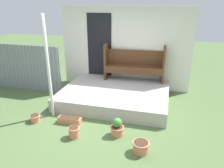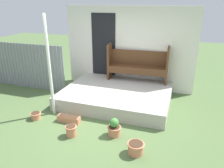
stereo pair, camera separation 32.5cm
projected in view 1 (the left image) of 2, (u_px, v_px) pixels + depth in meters
The scene contains 11 objects.
ground_plane at pixel (99, 120), 5.36m from camera, with size 24.00×24.00×0.00m, color #516B3D.
porch_slab at pixel (115, 95), 6.30m from camera, with size 2.97×2.29×0.36m.
house_wall at pixel (123, 48), 6.96m from camera, with size 4.17×0.08×2.60m.
fence_corrugated at pixel (15, 67), 6.98m from camera, with size 3.20×0.05×1.47m.
support_post at pixel (48, 69), 5.13m from camera, with size 0.07×0.07×2.48m.
bench at pixel (134, 63), 6.78m from camera, with size 1.87×0.50×1.12m.
flower_pot_left at pixel (35, 118), 5.25m from camera, with size 0.26×0.26×0.17m.
flower_pot_middle at pixel (74, 132), 4.63m from camera, with size 0.26×0.26×0.24m.
flower_pot_right at pixel (117, 128), 4.69m from camera, with size 0.30×0.30×0.41m.
flower_pot_far_right at pixel (141, 147), 4.17m from camera, with size 0.34×0.34×0.23m.
planter_box_rect at pixel (70, 120), 5.17m from camera, with size 0.55×0.17×0.17m.
Camera 1 is at (1.49, -4.45, 2.75)m, focal length 35.00 mm.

